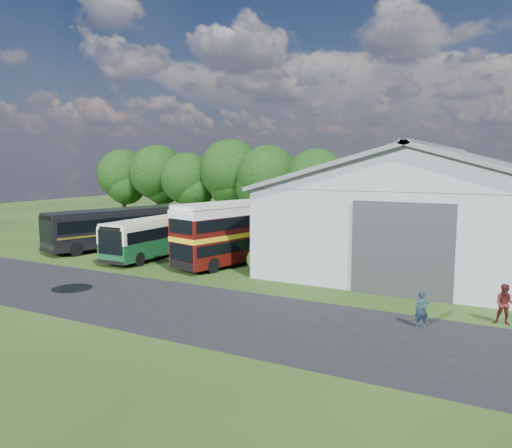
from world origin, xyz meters
The scene contains 18 objects.
ground centered at (0.00, 0.00, 0.00)m, with size 120.00×120.00×0.00m, color #193210.
asphalt_road centered at (3.00, -3.00, 0.00)m, with size 60.00×8.00×0.02m, color black.
puddle centered at (-1.50, -3.00, 0.00)m, with size 2.20×2.20×0.01m, color black.
storage_shed centered at (15.00, 15.98, 4.17)m, with size 18.80×24.80×8.15m.
tree_far_left centered at (-23.00, 24.00, 5.56)m, with size 6.12×6.12×8.64m.
tree_left_a centered at (-18.00, 24.50, 5.87)m, with size 6.46×6.46×9.12m.
tree_left_b centered at (-13.00, 23.50, 5.25)m, with size 5.78×5.78×8.16m.
tree_mid centered at (-8.00, 24.80, 6.18)m, with size 6.80×6.80×9.60m.
tree_right_a centered at (-3.00, 23.80, 5.69)m, with size 6.26×6.26×8.83m.
tree_right_b centered at (2.00, 24.60, 5.44)m, with size 5.98×5.98×8.45m.
shrub_front centered at (5.60, 6.00, 0.00)m, with size 1.70×1.70×1.70m, color #194714.
shrub_mid centered at (5.60, 8.00, 0.00)m, with size 1.60×1.60×1.60m, color #194714.
shrub_back centered at (5.60, 10.00, 0.00)m, with size 1.80×1.80×1.80m, color #194714.
bus_green_single centered at (-3.50, 7.24, 1.56)m, with size 2.56×10.62×2.92m.
bus_maroon_double centered at (2.92, 7.66, 2.16)m, with size 4.90×10.39×4.33m.
bus_dark_single centered at (-8.91, 8.30, 1.72)m, with size 6.12×12.00×3.24m.
visitor_a centered at (16.92, -0.62, 0.79)m, with size 0.58×0.38×1.59m, color #172632.
visitor_b centered at (20.01, 1.55, 0.89)m, with size 0.87×0.68×1.79m, color #411515.
Camera 1 is at (20.53, -22.01, 6.99)m, focal length 35.00 mm.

